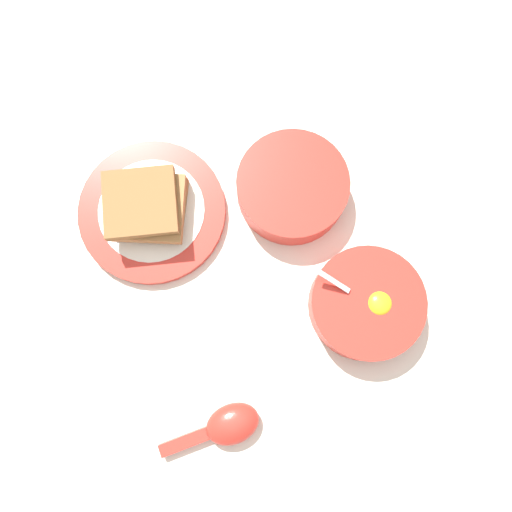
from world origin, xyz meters
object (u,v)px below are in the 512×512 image
object	(u,v)px
toast_sandwich	(146,206)
congee_bowl	(292,187)
toast_plate	(152,212)
egg_bowl	(366,304)
soup_spoon	(227,426)

from	to	relation	value
toast_sandwich	congee_bowl	xyz separation A→B (m)	(-0.15, 0.16, -0.01)
toast_plate	toast_sandwich	xyz separation A→B (m)	(0.00, -0.00, 0.04)
egg_bowl	soup_spoon	xyz separation A→B (m)	(0.25, -0.07, -0.01)
egg_bowl	congee_bowl	bearing A→B (deg)	-114.73
egg_bowl	toast_plate	bearing A→B (deg)	-79.84
egg_bowl	toast_plate	world-z (taller)	egg_bowl
egg_bowl	toast_sandwich	bearing A→B (deg)	-79.58
egg_bowl	congee_bowl	world-z (taller)	egg_bowl
congee_bowl	soup_spoon	bearing A→B (deg)	18.90
toast_plate	toast_sandwich	bearing A→B (deg)	-16.59
toast_plate	toast_sandwich	size ratio (longest dim) A/B	1.49
toast_plate	congee_bowl	distance (m)	0.22
toast_sandwich	congee_bowl	world-z (taller)	toast_sandwich
toast_plate	soup_spoon	world-z (taller)	soup_spoon
toast_plate	soup_spoon	distance (m)	0.34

